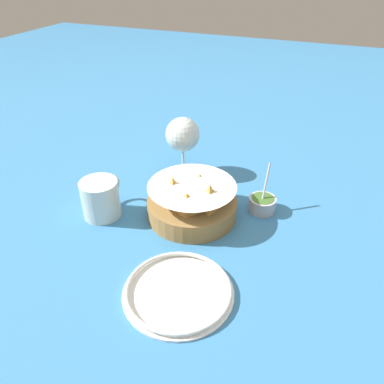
% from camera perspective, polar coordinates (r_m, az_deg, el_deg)
% --- Properties ---
extents(ground_plane, '(4.00, 4.00, 0.00)m').
position_cam_1_polar(ground_plane, '(0.88, 2.73, -3.64)').
color(ground_plane, teal).
extents(food_basket, '(0.21, 0.21, 0.10)m').
position_cam_1_polar(food_basket, '(0.86, 0.03, -1.55)').
color(food_basket, olive).
rests_on(food_basket, ground_plane).
extents(sauce_cup, '(0.07, 0.06, 0.11)m').
position_cam_1_polar(sauce_cup, '(0.90, 10.66, -1.71)').
color(sauce_cup, '#B7B7BC').
rests_on(sauce_cup, ground_plane).
extents(wine_glass, '(0.09, 0.09, 0.16)m').
position_cam_1_polar(wine_glass, '(1.00, -1.43, 8.54)').
color(wine_glass, silver).
rests_on(wine_glass, ground_plane).
extents(beer_mug, '(0.12, 0.09, 0.09)m').
position_cam_1_polar(beer_mug, '(0.88, -13.68, -1.12)').
color(beer_mug, silver).
rests_on(beer_mug, ground_plane).
extents(side_plate, '(0.20, 0.20, 0.01)m').
position_cam_1_polar(side_plate, '(0.70, -2.10, -14.80)').
color(side_plate, white).
rests_on(side_plate, ground_plane).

